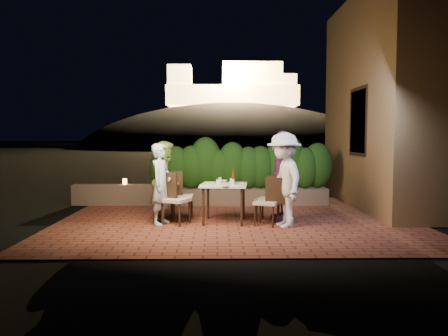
{
  "coord_description": "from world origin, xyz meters",
  "views": [
    {
      "loc": [
        -0.39,
        -8.31,
        1.64
      ],
      "look_at": [
        -0.25,
        0.14,
        1.05
      ],
      "focal_mm": 35.0,
      "sensor_mm": 36.0,
      "label": 1
    }
  ],
  "objects_px": {
    "bowl": "(223,181)",
    "diner_green": "(166,180)",
    "dining_table": "(224,203)",
    "diner_white": "(284,180)",
    "parapet_lamp": "(125,182)",
    "diner_purple": "(283,176)",
    "chair_left_back": "(182,195)",
    "beer_bottle": "(233,176)",
    "chair_right_front": "(267,201)",
    "chair_left_front": "(176,199)",
    "chair_right_back": "(268,198)",
    "diner_blue": "(161,184)"
  },
  "relations": [
    {
      "from": "chair_left_back",
      "to": "bowl",
      "type": "bearing_deg",
      "value": 1.18
    },
    {
      "from": "chair_left_front",
      "to": "diner_white",
      "type": "bearing_deg",
      "value": 18.68
    },
    {
      "from": "diner_purple",
      "to": "chair_left_back",
      "type": "bearing_deg",
      "value": -99.7
    },
    {
      "from": "chair_left_back",
      "to": "chair_right_front",
      "type": "height_order",
      "value": "chair_left_back"
    },
    {
      "from": "beer_bottle",
      "to": "diner_green",
      "type": "bearing_deg",
      "value": 164.62
    },
    {
      "from": "chair_left_back",
      "to": "chair_right_back",
      "type": "relative_size",
      "value": 1.08
    },
    {
      "from": "diner_blue",
      "to": "diner_green",
      "type": "xyz_separation_m",
      "value": [
        0.04,
        0.53,
        0.02
      ]
    },
    {
      "from": "chair_right_back",
      "to": "parapet_lamp",
      "type": "relative_size",
      "value": 6.41
    },
    {
      "from": "chair_left_front",
      "to": "chair_right_front",
      "type": "relative_size",
      "value": 1.08
    },
    {
      "from": "chair_left_front",
      "to": "diner_blue",
      "type": "relative_size",
      "value": 0.64
    },
    {
      "from": "chair_left_back",
      "to": "diner_blue",
      "type": "bearing_deg",
      "value": -125.18
    },
    {
      "from": "dining_table",
      "to": "chair_right_front",
      "type": "bearing_deg",
      "value": -20.54
    },
    {
      "from": "diner_white",
      "to": "diner_blue",
      "type": "bearing_deg",
      "value": -109.75
    },
    {
      "from": "diner_purple",
      "to": "beer_bottle",
      "type": "bearing_deg",
      "value": -85.65
    },
    {
      "from": "bowl",
      "to": "chair_right_back",
      "type": "height_order",
      "value": "chair_right_back"
    },
    {
      "from": "chair_right_back",
      "to": "diner_purple",
      "type": "relative_size",
      "value": 0.5
    },
    {
      "from": "dining_table",
      "to": "diner_white",
      "type": "height_order",
      "value": "diner_white"
    },
    {
      "from": "chair_left_front",
      "to": "diner_white",
      "type": "relative_size",
      "value": 0.56
    },
    {
      "from": "dining_table",
      "to": "chair_left_front",
      "type": "bearing_deg",
      "value": -168.97
    },
    {
      "from": "chair_left_front",
      "to": "parapet_lamp",
      "type": "distance_m",
      "value": 2.85
    },
    {
      "from": "parapet_lamp",
      "to": "chair_left_front",
      "type": "bearing_deg",
      "value": -58.87
    },
    {
      "from": "beer_bottle",
      "to": "chair_right_front",
      "type": "height_order",
      "value": "beer_bottle"
    },
    {
      "from": "bowl",
      "to": "diner_green",
      "type": "bearing_deg",
      "value": 177.22
    },
    {
      "from": "chair_left_back",
      "to": "chair_right_back",
      "type": "xyz_separation_m",
      "value": [
        1.71,
        -0.17,
        -0.04
      ]
    },
    {
      "from": "chair_left_back",
      "to": "diner_blue",
      "type": "height_order",
      "value": "diner_blue"
    },
    {
      "from": "chair_left_front",
      "to": "chair_left_back",
      "type": "relative_size",
      "value": 1.01
    },
    {
      "from": "chair_right_back",
      "to": "bowl",
      "type": "bearing_deg",
      "value": 15.15
    },
    {
      "from": "diner_green",
      "to": "diner_blue",
      "type": "bearing_deg",
      "value": -176.25
    },
    {
      "from": "diner_green",
      "to": "bowl",
      "type": "bearing_deg",
      "value": -85.22
    },
    {
      "from": "chair_right_back",
      "to": "beer_bottle",
      "type": "bearing_deg",
      "value": 37.8
    },
    {
      "from": "bowl",
      "to": "parapet_lamp",
      "type": "distance_m",
      "value": 3.07
    },
    {
      "from": "dining_table",
      "to": "chair_right_front",
      "type": "distance_m",
      "value": 0.84
    },
    {
      "from": "parapet_lamp",
      "to": "diner_purple",
      "type": "bearing_deg",
      "value": -30.47
    },
    {
      "from": "chair_left_back",
      "to": "diner_white",
      "type": "height_order",
      "value": "diner_white"
    },
    {
      "from": "chair_left_back",
      "to": "beer_bottle",
      "type": "bearing_deg",
      "value": -15.81
    },
    {
      "from": "bowl",
      "to": "chair_left_back",
      "type": "height_order",
      "value": "chair_left_back"
    },
    {
      "from": "chair_right_back",
      "to": "chair_right_front",
      "type": "bearing_deg",
      "value": 106.17
    },
    {
      "from": "diner_blue",
      "to": "diner_purple",
      "type": "xyz_separation_m",
      "value": [
        2.35,
        0.34,
        0.12
      ]
    },
    {
      "from": "dining_table",
      "to": "beer_bottle",
      "type": "distance_m",
      "value": 0.55
    },
    {
      "from": "diner_green",
      "to": "diner_white",
      "type": "height_order",
      "value": "diner_white"
    },
    {
      "from": "chair_right_front",
      "to": "diner_purple",
      "type": "height_order",
      "value": "diner_purple"
    },
    {
      "from": "beer_bottle",
      "to": "diner_blue",
      "type": "distance_m",
      "value": 1.39
    },
    {
      "from": "beer_bottle",
      "to": "bowl",
      "type": "bearing_deg",
      "value": 121.75
    },
    {
      "from": "bowl",
      "to": "diner_purple",
      "type": "height_order",
      "value": "diner_purple"
    },
    {
      "from": "dining_table",
      "to": "bowl",
      "type": "relative_size",
      "value": 5.25
    },
    {
      "from": "parapet_lamp",
      "to": "bowl",
      "type": "bearing_deg",
      "value": -39.35
    },
    {
      "from": "chair_left_back",
      "to": "diner_purple",
      "type": "relative_size",
      "value": 0.55
    },
    {
      "from": "beer_bottle",
      "to": "chair_left_front",
      "type": "xyz_separation_m",
      "value": [
        -1.09,
        -0.18,
        -0.4
      ]
    },
    {
      "from": "dining_table",
      "to": "chair_right_back",
      "type": "bearing_deg",
      "value": 9.69
    },
    {
      "from": "chair_left_back",
      "to": "chair_right_front",
      "type": "bearing_deg",
      "value": -19.36
    }
  ]
}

